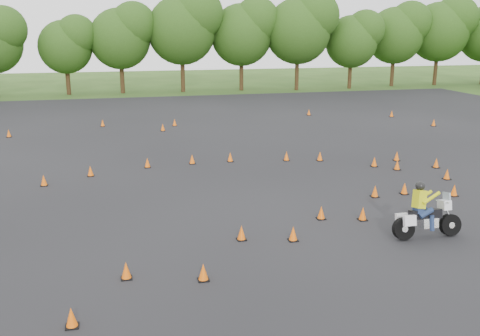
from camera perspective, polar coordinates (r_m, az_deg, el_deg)
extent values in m
plane|color=#2D5119|center=(17.62, 3.10, -7.00)|extent=(140.00, 140.00, 0.00)
plane|color=black|center=(23.12, -1.17, -1.64)|extent=(62.00, 62.00, 0.00)
cone|color=#F4600A|center=(27.31, 20.20, 0.49)|extent=(0.26, 0.26, 0.45)
cone|color=#F4600A|center=(17.04, 5.69, -7.00)|extent=(0.26, 0.26, 0.45)
cone|color=#F4600A|center=(42.06, 15.87, 5.57)|extent=(0.26, 0.26, 0.45)
cone|color=#F4600A|center=(25.38, 21.21, -0.64)|extent=(0.26, 0.26, 0.45)
cone|color=#F4600A|center=(25.10, -15.67, -0.34)|extent=(0.26, 0.26, 0.45)
cone|color=#F4600A|center=(17.02, 0.16, -6.96)|extent=(0.26, 0.26, 0.45)
cone|color=#F4600A|center=(26.32, 16.42, 0.30)|extent=(0.26, 0.26, 0.45)
cone|color=#F4600A|center=(22.57, 17.14, -2.12)|extent=(0.26, 0.26, 0.45)
cone|color=#F4600A|center=(26.64, 14.14, 0.62)|extent=(0.26, 0.26, 0.45)
cone|color=#F4600A|center=(22.99, 21.87, -2.24)|extent=(0.26, 0.26, 0.45)
cone|color=#F4600A|center=(28.13, 16.38, 1.21)|extent=(0.26, 0.26, 0.45)
cone|color=#F4600A|center=(35.83, -23.44, 3.40)|extent=(0.26, 0.26, 0.45)
cone|color=#F4600A|center=(27.11, 4.98, 1.26)|extent=(0.26, 0.26, 0.45)
cone|color=#F4600A|center=(21.87, 14.20, -2.45)|extent=(0.26, 0.26, 0.45)
cone|color=#F4600A|center=(24.19, -20.20, -1.27)|extent=(0.26, 0.26, 0.45)
cone|color=#F4600A|center=(38.95, 19.96, 4.55)|extent=(0.26, 0.26, 0.45)
cone|color=#F4600A|center=(26.47, -5.13, 0.93)|extent=(0.26, 0.26, 0.45)
cone|color=#F4600A|center=(14.85, -12.05, -10.67)|extent=(0.26, 0.26, 0.45)
cone|color=#F4600A|center=(14.48, -3.94, -11.05)|extent=(0.26, 0.26, 0.45)
cone|color=#F4600A|center=(35.23, -8.24, 4.30)|extent=(0.26, 0.26, 0.45)
cone|color=#F4600A|center=(19.19, 12.96, -4.80)|extent=(0.26, 0.26, 0.45)
cone|color=#F4600A|center=(12.98, -17.54, -15.00)|extent=(0.26, 0.26, 0.45)
cone|color=#F4600A|center=(36.97, -6.99, 4.83)|extent=(0.26, 0.26, 0.45)
cone|color=#F4600A|center=(27.29, 8.52, 1.24)|extent=(0.26, 0.26, 0.45)
cone|color=#F4600A|center=(26.05, -9.85, 0.54)|extent=(0.26, 0.26, 0.45)
cone|color=#F4600A|center=(41.58, 7.36, 5.91)|extent=(0.26, 0.26, 0.45)
cone|color=#F4600A|center=(19.02, 8.66, -4.75)|extent=(0.26, 0.26, 0.45)
cone|color=#F4600A|center=(26.81, -1.05, 1.16)|extent=(0.26, 0.26, 0.45)
cone|color=#F4600A|center=(37.67, -14.45, 4.66)|extent=(0.26, 0.26, 0.45)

